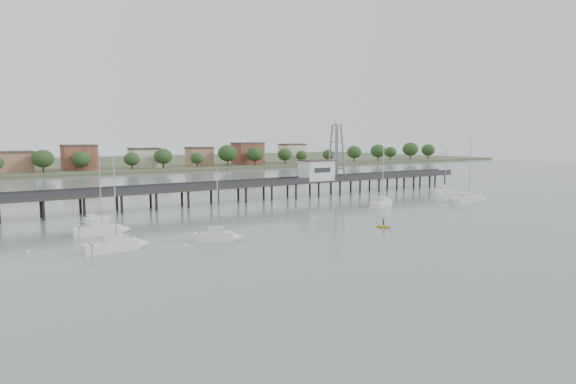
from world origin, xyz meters
The scene contains 15 objects.
ground_plane centered at (0.00, 0.00, 0.00)m, with size 500.00×500.00×0.00m, color slate.
pier centered at (0.00, 60.00, 3.79)m, with size 150.00×5.00×5.50m.
pier_building centered at (25.00, 60.00, 6.67)m, with size 8.40×5.40×5.30m.
lattice_tower centered at (31.50, 60.00, 11.10)m, with size 3.20×3.20×15.50m.
sailboat_b centered at (-31.58, 38.50, 0.64)m, with size 7.87×2.53×12.93m.
sailboat_a centered at (-32.31, 26.36, 0.64)m, with size 8.18×2.96×13.28m.
sailboat_c centered at (26.95, 37.59, 0.64)m, with size 8.67×5.45×13.82m.
sailboat_e centered at (57.89, 45.26, 0.65)m, with size 7.84×3.42×12.58m.
sailboat_d centered at (49.02, 30.95, 0.63)m, with size 9.71×4.87×15.31m.
sailboat_f centered at (-18.86, 24.05, 0.65)m, with size 6.81×4.45×11.06m.
white_tender centered at (-30.80, 50.64, 0.50)m, with size 4.40×2.52×1.61m.
yellow_dinghy centered at (8.09, 18.60, 0.00)m, with size 1.86×0.54×2.60m, color yellow.
dinghy_occupant centered at (8.09, 18.60, 0.00)m, with size 0.47×1.29×0.31m, color black.
mooring_buoys centered at (-6.48, 28.70, 0.08)m, with size 70.47×18.06×0.39m.
far_shore centered at (0.36, 239.58, 0.95)m, with size 500.00×170.00×10.40m.
Camera 1 is at (-48.58, -38.54, 14.95)m, focal length 30.00 mm.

